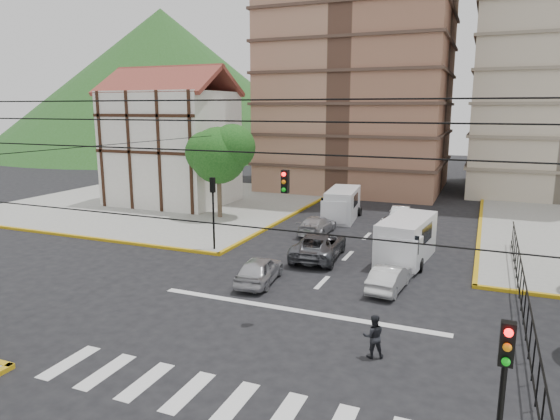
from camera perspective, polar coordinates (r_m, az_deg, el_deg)
The scene contains 20 objects.
ground at distance 21.01m, azimuth 0.56°, elevation -12.58°, with size 160.00×160.00×0.00m, color black.
sidewalk_nw at distance 47.30m, azimuth -12.97°, elevation 0.91°, with size 26.00×26.00×0.15m, color gray.
crosswalk_stripes at distance 16.24m, azimuth -7.92°, elevation -20.48°, with size 12.00×2.40×0.01m, color silver.
stop_line at distance 22.03m, azimuth 1.75°, elevation -11.38°, with size 13.00×0.40×0.01m, color silver.
tudor_building at distance 46.07m, azimuth -12.24°, elevation 7.16°, with size 10.80×8.05×12.23m.
distant_hill at distance 107.69m, azimuth -13.18°, elevation 14.17°, with size 70.00×70.00×28.00m, color #24521B.
park_fence at distance 23.95m, azimuth 25.78°, elevation -10.66°, with size 0.10×22.50×1.66m, color black, non-canonical shape.
tree_tudor at distance 38.94m, azimuth -6.92°, elevation 6.52°, with size 5.39×4.40×7.43m.
traffic_light_se at distance 11.41m, azimuth 24.08°, elevation -18.25°, with size 0.28×0.22×4.40m.
traffic_light_nw at distance 30.13m, azimuth -7.66°, elevation 0.99°, with size 0.28×0.22×4.40m.
traffic_light_hanging at distance 17.50m, azimuth -1.89°, elevation 2.72°, with size 18.00×9.12×0.92m.
van_right_lane at distance 29.06m, azimuth 14.16°, elevation -3.48°, with size 2.79×5.78×2.51m.
van_left_lane at distance 39.15m, azimuth 7.05°, elevation 0.55°, with size 2.62×5.48×2.38m.
car_silver_front_left at distance 25.07m, azimuth -2.36°, elevation -6.84°, with size 1.60×3.98×1.36m, color #B6B5BA.
car_white_front_right at distance 24.69m, azimuth 12.40°, elevation -7.55°, with size 1.31×3.76×1.24m, color silver.
car_grey_mid_left at distance 29.20m, azimuth 4.46°, elevation -4.03°, with size 2.50×5.42×1.51m, color #54565B.
car_silver_rear_left at distance 34.73m, azimuth 4.27°, elevation -1.72°, with size 1.75×4.30×1.25m, color #B6B6BB.
car_darkgrey_mid_right at distance 34.98m, azimuth 12.69°, elevation -1.73°, with size 1.68×4.17×1.42m, color #262628.
car_white_rear_right at distance 39.70m, azimuth 13.68°, elevation -0.35°, with size 1.29×3.71×1.22m, color white.
pedestrian_crosswalk at distance 18.24m, azimuth 10.63°, elevation -13.99°, with size 0.76×0.59×1.57m, color black.
Camera 1 is at (7.15, -17.78, 8.60)m, focal length 32.00 mm.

